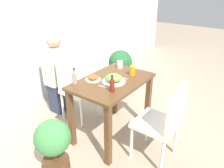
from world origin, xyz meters
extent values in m
plane|color=tan|center=(0.00, 0.00, 0.00)|extent=(16.00, 16.00, 0.00)
cube|color=silver|center=(0.00, 1.41, 1.30)|extent=(8.00, 0.05, 2.60)
cube|color=brown|center=(0.00, 0.00, 0.75)|extent=(0.95, 0.63, 0.04)
cube|color=brown|center=(-0.43, -0.26, 0.36)|extent=(0.06, 0.06, 0.73)
cube|color=brown|center=(0.43, -0.26, 0.36)|extent=(0.06, 0.06, 0.73)
cube|color=brown|center=(-0.43, 0.26, 0.36)|extent=(0.06, 0.06, 0.73)
cube|color=brown|center=(0.43, 0.26, 0.36)|extent=(0.06, 0.06, 0.73)
cube|color=silver|center=(-0.02, -0.59, 0.43)|extent=(0.42, 0.42, 0.04)
cube|color=silver|center=(-0.02, -0.78, 0.67)|extent=(0.40, 0.04, 0.44)
cylinder|color=white|center=(0.16, -0.41, 0.21)|extent=(0.03, 0.03, 0.41)
cylinder|color=white|center=(-0.20, -0.41, 0.21)|extent=(0.03, 0.03, 0.41)
cylinder|color=white|center=(0.16, -0.77, 0.21)|extent=(0.03, 0.03, 0.41)
cylinder|color=white|center=(-0.20, -0.77, 0.21)|extent=(0.03, 0.03, 0.41)
cube|color=silver|center=(0.05, 0.58, 0.43)|extent=(0.42, 0.42, 0.04)
cube|color=silver|center=(0.05, 0.77, 0.67)|extent=(0.40, 0.04, 0.44)
cylinder|color=white|center=(-0.13, 0.40, 0.21)|extent=(0.03, 0.03, 0.41)
cylinder|color=white|center=(0.23, 0.40, 0.21)|extent=(0.03, 0.03, 0.41)
cylinder|color=white|center=(-0.13, 0.76, 0.21)|extent=(0.03, 0.03, 0.41)
cylinder|color=white|center=(0.23, 0.76, 0.21)|extent=(0.03, 0.03, 0.41)
cylinder|color=beige|center=(-0.03, -0.05, 0.77)|extent=(0.27, 0.27, 0.01)
ellipsoid|color=olive|center=(-0.03, -0.05, 0.82)|extent=(0.19, 0.19, 0.08)
cylinder|color=beige|center=(-0.13, 0.17, 0.77)|extent=(0.18, 0.18, 0.01)
ellipsoid|color=#A35128|center=(-0.13, 0.17, 0.80)|extent=(0.12, 0.12, 0.05)
cylinder|color=silver|center=(0.36, 0.14, 0.81)|extent=(0.07, 0.07, 0.09)
cylinder|color=orange|center=(0.26, -0.11, 0.82)|extent=(0.06, 0.06, 0.12)
cylinder|color=gray|center=(-0.32, 0.27, 0.83)|extent=(0.05, 0.05, 0.13)
cylinder|color=gray|center=(-0.32, 0.27, 0.91)|extent=(0.02, 0.02, 0.04)
sphere|color=black|center=(-0.32, 0.27, 0.94)|extent=(0.03, 0.03, 0.03)
cylinder|color=maroon|center=(-0.23, -0.17, 0.83)|extent=(0.05, 0.05, 0.13)
cylinder|color=maroon|center=(-0.23, -0.17, 0.91)|extent=(0.02, 0.02, 0.04)
sphere|color=black|center=(-0.23, -0.17, 0.94)|extent=(0.03, 0.03, 0.03)
cube|color=silver|center=(-0.20, -0.05, 0.77)|extent=(0.02, 0.16, 0.00)
cube|color=silver|center=(0.13, -0.05, 0.77)|extent=(0.03, 0.17, 0.00)
cylinder|color=brown|center=(-0.88, 0.02, 0.30)|extent=(0.05, 0.05, 0.10)
sphere|color=#428947|center=(-0.88, 0.02, 0.51)|extent=(0.33, 0.33, 0.33)
cylinder|color=#51331E|center=(0.94, 0.53, 0.14)|extent=(0.21, 0.21, 0.29)
cylinder|color=brown|center=(0.94, 0.53, 0.35)|extent=(0.04, 0.04, 0.11)
sphere|color=#235B2D|center=(0.94, 0.53, 0.59)|extent=(0.38, 0.38, 0.38)
cube|color=#2D3347|center=(0.03, 0.99, 0.23)|extent=(0.28, 0.20, 0.45)
cube|color=beige|center=(0.03, 0.99, 0.71)|extent=(0.34, 0.22, 0.52)
sphere|color=tan|center=(0.03, 0.99, 1.07)|extent=(0.20, 0.20, 0.20)
camera|label=1|loc=(-1.82, -1.34, 1.79)|focal=35.00mm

